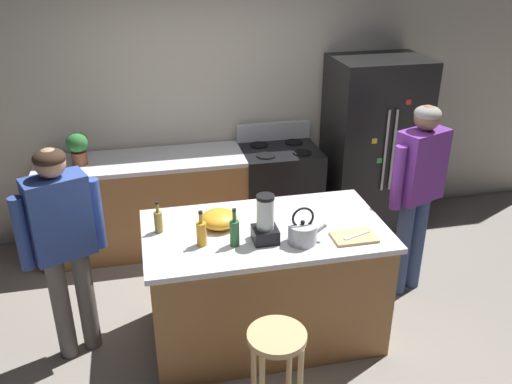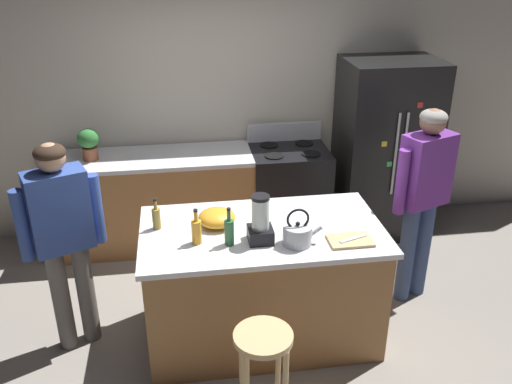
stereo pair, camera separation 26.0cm
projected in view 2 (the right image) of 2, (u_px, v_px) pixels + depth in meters
name	position (u px, v px, depth m)	size (l,w,h in m)	color
ground_plane	(262.00, 333.00, 4.31)	(14.00, 14.00, 0.00)	gray
back_wall	(232.00, 99.00, 5.47)	(8.00, 0.10, 2.70)	beige
kitchen_island	(262.00, 283.00, 4.10)	(1.74, 0.97, 0.94)	#9E6B3D
back_counter_run	(157.00, 200.00, 5.38)	(2.00, 0.64, 0.94)	#9E6B3D
refrigerator	(385.00, 150.00, 5.46)	(0.90, 0.73, 1.79)	black
stove_range	(288.00, 192.00, 5.53)	(0.76, 0.65, 1.12)	black
person_by_island_left	(63.00, 230.00, 3.80)	(0.58, 0.35, 1.62)	#66605B
person_by_sink_right	(423.00, 189.00, 4.34)	(0.58, 0.35, 1.67)	#384C7A
bar_stool	(263.00, 356.00, 3.29)	(0.36, 0.36, 0.71)	tan
potted_plant	(89.00, 142.00, 5.03)	(0.20, 0.20, 0.30)	brown
blender_appliance	(260.00, 222.00, 3.68)	(0.17, 0.17, 0.34)	black
bottle_olive_oil	(229.00, 231.00, 3.66)	(0.07, 0.07, 0.28)	#2D6638
bottle_vinegar	(156.00, 218.00, 3.87)	(0.06, 0.06, 0.24)	olive
bottle_soda	(197.00, 231.00, 3.69)	(0.07, 0.07, 0.26)	orange
mixing_bowl	(217.00, 218.00, 3.93)	(0.27, 0.27, 0.12)	orange
tea_kettle	(298.00, 234.00, 3.68)	(0.28, 0.20, 0.27)	#B7BABF
cutting_board	(350.00, 240.00, 3.73)	(0.30, 0.20, 0.02)	tan
chef_knife	(353.00, 239.00, 3.73)	(0.22, 0.03, 0.01)	#B7BABF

